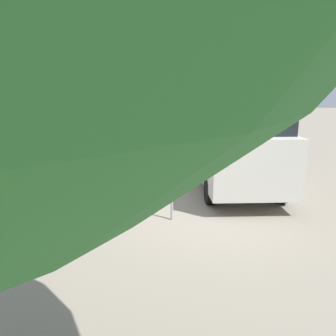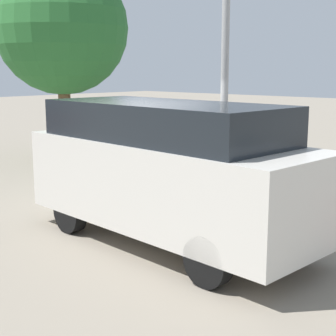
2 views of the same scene
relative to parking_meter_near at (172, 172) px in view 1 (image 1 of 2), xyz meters
The scene contains 6 objects.
ground_plane 1.22m from the parking_meter_near, 55.10° to the right, with size 80.00×80.00×0.00m, color gray.
parking_meter_near is the anchor object (origin of this frame).
parking_meter_far 6.22m from the parking_meter_near, ahead, with size 0.22×0.14×1.56m.
lamp_post 1.76m from the parking_meter_near, 33.02° to the left, with size 0.44×0.44×5.52m.
parked_van 2.98m from the parking_meter_near, 38.96° to the right, with size 5.03×2.11×2.18m.
fire_hydrant 5.68m from the parking_meter_near, ahead, with size 0.19×0.19×0.76m.
Camera 1 is at (-6.55, 1.25, 2.54)m, focal length 35.00 mm.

